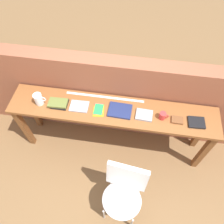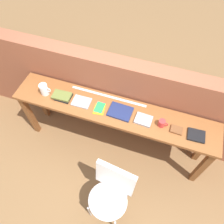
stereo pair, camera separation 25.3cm
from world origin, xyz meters
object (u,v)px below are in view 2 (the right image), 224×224
(magazine_cycling, at_px, (82,102))
(pitcher_white, at_px, (44,89))
(book_repair_rightmost, at_px, (196,135))
(mug, at_px, (162,123))
(book_stack_leftmost, at_px, (63,96))
(leather_journal_brown, at_px, (176,130))
(pamphlet_pile_colourful, at_px, (99,108))
(chair_white_moulded, at_px, (110,193))
(book_open_centre, at_px, (120,112))

(magazine_cycling, bearing_deg, pitcher_white, -179.43)
(book_repair_rightmost, bearing_deg, pitcher_white, 176.76)
(mug, bearing_deg, pitcher_white, -179.78)
(book_stack_leftmost, height_order, leather_journal_brown, book_stack_leftmost)
(magazine_cycling, xyz_separation_m, book_repair_rightmost, (1.36, -0.02, 0.00))
(pitcher_white, xyz_separation_m, pamphlet_pile_colourful, (0.71, 0.00, -0.07))
(chair_white_moulded, height_order, pitcher_white, pitcher_white)
(mug, xyz_separation_m, book_repair_rightmost, (0.38, -0.01, -0.03))
(pitcher_white, distance_m, book_open_centre, 0.97)
(pitcher_white, distance_m, leather_journal_brown, 1.63)
(chair_white_moulded, bearing_deg, leather_journal_brown, 57.38)
(magazine_cycling, relative_size, pamphlet_pile_colourful, 1.09)
(book_stack_leftmost, distance_m, book_repair_rightmost, 1.61)
(chair_white_moulded, relative_size, pitcher_white, 4.85)
(book_open_centre, bearing_deg, mug, -0.42)
(pitcher_white, distance_m, magazine_cycling, 0.48)
(book_stack_leftmost, relative_size, mug, 2.09)
(book_stack_leftmost, xyz_separation_m, magazine_cycling, (0.25, 0.00, -0.02))
(mug, height_order, book_repair_rightmost, mug)
(magazine_cycling, distance_m, book_repair_rightmost, 1.36)
(pamphlet_pile_colourful, height_order, book_repair_rightmost, book_repair_rightmost)
(chair_white_moulded, xyz_separation_m, leather_journal_brown, (0.50, 0.79, 0.37))
(pitcher_white, xyz_separation_m, leather_journal_brown, (1.63, -0.01, -0.07))
(book_stack_leftmost, xyz_separation_m, mug, (1.23, -0.01, 0.02))
(chair_white_moulded, distance_m, mug, 0.95)
(magazine_cycling, xyz_separation_m, leather_journal_brown, (1.15, -0.02, 0.00))
(pamphlet_pile_colourful, height_order, leather_journal_brown, leather_journal_brown)
(chair_white_moulded, xyz_separation_m, book_repair_rightmost, (0.72, 0.79, 0.37))
(pitcher_white, relative_size, book_repair_rightmost, 0.99)
(mug, distance_m, leather_journal_brown, 0.17)
(book_stack_leftmost, height_order, book_repair_rightmost, book_stack_leftmost)
(magazine_cycling, xyz_separation_m, pamphlet_pile_colourful, (0.24, -0.01, -0.00))
(magazine_cycling, bearing_deg, mug, -1.79)
(chair_white_moulded, bearing_deg, book_stack_leftmost, 138.03)
(leather_journal_brown, bearing_deg, book_open_centre, 178.81)
(leather_journal_brown, height_order, book_repair_rightmost, same)
(book_stack_leftmost, bearing_deg, pitcher_white, -177.25)
(pitcher_white, relative_size, book_stack_leftmost, 0.80)
(pamphlet_pile_colourful, relative_size, leather_journal_brown, 1.54)
(book_stack_leftmost, height_order, mug, mug)
(chair_white_moulded, xyz_separation_m, magazine_cycling, (-0.65, 0.81, 0.36))
(pitcher_white, relative_size, magazine_cycling, 0.84)
(book_stack_leftmost, bearing_deg, magazine_cycling, 0.92)
(pamphlet_pile_colourful, height_order, book_open_centre, book_open_centre)
(pamphlet_pile_colourful, xyz_separation_m, book_repair_rightmost, (1.13, -0.01, 0.01))
(book_stack_leftmost, relative_size, pamphlet_pile_colourful, 1.14)
(book_stack_leftmost, bearing_deg, book_repair_rightmost, -0.64)
(chair_white_moulded, bearing_deg, pamphlet_pile_colourful, 117.24)
(pamphlet_pile_colourful, height_order, mug, mug)
(chair_white_moulded, relative_size, magazine_cycling, 4.07)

